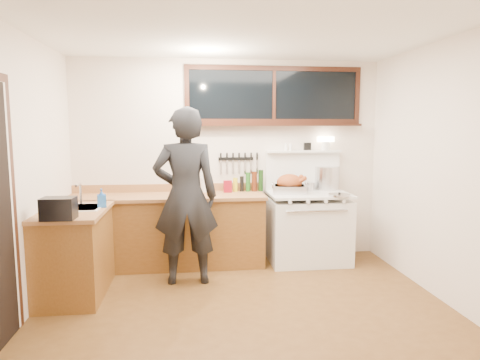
{
  "coord_description": "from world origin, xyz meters",
  "views": [
    {
      "loc": [
        -0.5,
        -3.85,
        1.75
      ],
      "look_at": [
        0.05,
        0.85,
        1.15
      ],
      "focal_mm": 32.0,
      "sensor_mm": 36.0,
      "label": 1
    }
  ],
  "objects": [
    {
      "name": "ground_plane",
      "position": [
        0.0,
        0.0,
        -0.01
      ],
      "size": [
        4.0,
        3.5,
        0.02
      ],
      "primitive_type": "cube",
      "color": "#533315"
    },
    {
      "name": "room_shell",
      "position": [
        0.0,
        0.0,
        1.65
      ],
      "size": [
        4.1,
        3.6,
        2.65
      ],
      "color": "beige",
      "rests_on": "ground"
    },
    {
      "name": "counter_back",
      "position": [
        -0.8,
        1.45,
        0.45
      ],
      "size": [
        2.44,
        0.64,
        1.0
      ],
      "color": "brown",
      "rests_on": "ground"
    },
    {
      "name": "counter_left",
      "position": [
        -1.7,
        0.62,
        0.45
      ],
      "size": [
        0.64,
        1.09,
        0.9
      ],
      "color": "brown",
      "rests_on": "ground"
    },
    {
      "name": "sink_unit",
      "position": [
        -1.68,
        0.7,
        0.85
      ],
      "size": [
        0.5,
        0.45,
        0.37
      ],
      "color": "white",
      "rests_on": "counter_left"
    },
    {
      "name": "vintage_stove",
      "position": [
        1.0,
        1.41,
        0.47
      ],
      "size": [
        1.02,
        0.74,
        1.61
      ],
      "color": "white",
      "rests_on": "ground"
    },
    {
      "name": "back_window",
      "position": [
        0.6,
        1.72,
        2.06
      ],
      "size": [
        2.32,
        0.13,
        0.77
      ],
      "color": "black",
      "rests_on": "room_shell"
    },
    {
      "name": "knife_strip",
      "position": [
        0.12,
        1.73,
        1.31
      ],
      "size": [
        0.52,
        0.03,
        0.28
      ],
      "color": "black",
      "rests_on": "room_shell"
    },
    {
      "name": "man",
      "position": [
        -0.55,
        0.84,
        0.98
      ],
      "size": [
        0.72,
        0.49,
        1.95
      ],
      "color": "black",
      "rests_on": "ground"
    },
    {
      "name": "soap_bottle",
      "position": [
        -1.43,
        0.72,
        1.0
      ],
      "size": [
        0.11,
        0.11,
        0.2
      ],
      "color": "blue",
      "rests_on": "counter_left"
    },
    {
      "name": "toaster",
      "position": [
        -1.7,
        0.16,
        1.0
      ],
      "size": [
        0.3,
        0.21,
        0.2
      ],
      "color": "black",
      "rests_on": "counter_left"
    },
    {
      "name": "cutting_board",
      "position": [
        -0.54,
        1.33,
        0.95
      ],
      "size": [
        0.41,
        0.32,
        0.14
      ],
      "color": "#97663C",
      "rests_on": "counter_back"
    },
    {
      "name": "roast_turkey",
      "position": [
        0.76,
        1.42,
        1.0
      ],
      "size": [
        0.47,
        0.39,
        0.24
      ],
      "color": "silver",
      "rests_on": "vintage_stove"
    },
    {
      "name": "stockpot",
      "position": [
        1.33,
        1.69,
        1.06
      ],
      "size": [
        0.44,
        0.44,
        0.31
      ],
      "color": "silver",
      "rests_on": "vintage_stove"
    },
    {
      "name": "saucepan",
      "position": [
        1.06,
        1.6,
        0.96
      ],
      "size": [
        0.18,
        0.28,
        0.11
      ],
      "color": "silver",
      "rests_on": "vintage_stove"
    },
    {
      "name": "pot_lid",
      "position": [
        1.31,
        1.13,
        0.91
      ],
      "size": [
        0.36,
        0.36,
        0.04
      ],
      "color": "silver",
      "rests_on": "vintage_stove"
    },
    {
      "name": "coffee_tin",
      "position": [
        -0.02,
        1.58,
        0.98
      ],
      "size": [
        0.1,
        0.09,
        0.15
      ],
      "color": "maroon",
      "rests_on": "counter_back"
    },
    {
      "name": "pitcher",
      "position": [
        -0.32,
        1.64,
        1.0
      ],
      "size": [
        0.1,
        0.1,
        0.19
      ],
      "color": "white",
      "rests_on": "counter_back"
    },
    {
      "name": "bottle_cluster",
      "position": [
        0.28,
        1.63,
        1.02
      ],
      "size": [
        0.4,
        0.07,
        0.28
      ],
      "color": "black",
      "rests_on": "counter_back"
    }
  ]
}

